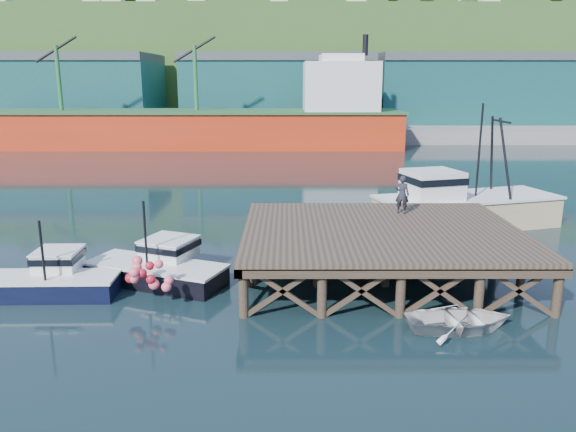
{
  "coord_description": "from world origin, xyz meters",
  "views": [
    {
      "loc": [
        1.38,
        -23.76,
        8.46
      ],
      "look_at": [
        1.43,
        2.0,
        2.16
      ],
      "focal_mm": 35.0,
      "sensor_mm": 36.0,
      "label": 1
    }
  ],
  "objects_px": {
    "trawler": "(463,202)",
    "dockworker": "(402,194)",
    "boat_black": "(160,266)",
    "dinghy": "(460,319)",
    "boat_navy": "(53,279)"
  },
  "relations": [
    {
      "from": "boat_navy",
      "to": "trawler",
      "type": "height_order",
      "value": "trawler"
    },
    {
      "from": "trawler",
      "to": "dockworker",
      "type": "xyz_separation_m",
      "value": [
        -4.75,
        -5.57,
        1.58
      ]
    },
    {
      "from": "boat_black",
      "to": "boat_navy",
      "type": "bearing_deg",
      "value": -138.09
    },
    {
      "from": "trawler",
      "to": "boat_black",
      "type": "bearing_deg",
      "value": -165.65
    },
    {
      "from": "boat_black",
      "to": "trawler",
      "type": "relative_size",
      "value": 0.56
    },
    {
      "from": "dinghy",
      "to": "boat_navy",
      "type": "bearing_deg",
      "value": 72.27
    },
    {
      "from": "boat_black",
      "to": "dockworker",
      "type": "bearing_deg",
      "value": 40.27
    },
    {
      "from": "dinghy",
      "to": "boat_black",
      "type": "bearing_deg",
      "value": 61.76
    },
    {
      "from": "boat_black",
      "to": "dinghy",
      "type": "bearing_deg",
      "value": -1.11
    },
    {
      "from": "boat_navy",
      "to": "dockworker",
      "type": "height_order",
      "value": "dockworker"
    },
    {
      "from": "boat_navy",
      "to": "boat_black",
      "type": "xyz_separation_m",
      "value": [
        3.95,
        1.46,
        0.02
      ]
    },
    {
      "from": "dinghy",
      "to": "dockworker",
      "type": "relative_size",
      "value": 1.98
    },
    {
      "from": "trawler",
      "to": "dinghy",
      "type": "relative_size",
      "value": 3.09
    },
    {
      "from": "trawler",
      "to": "dinghy",
      "type": "height_order",
      "value": "trawler"
    },
    {
      "from": "boat_navy",
      "to": "dockworker",
      "type": "xyz_separation_m",
      "value": [
        14.96,
        5.16,
        2.4
      ]
    }
  ]
}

